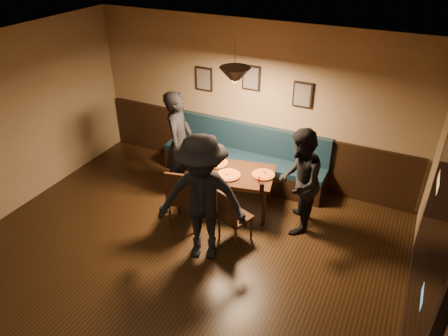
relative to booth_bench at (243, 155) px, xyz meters
name	(u,v)px	position (x,y,z in m)	size (l,w,h in m)	color
floor	(140,301)	(0.00, -3.20, -0.50)	(7.00, 7.00, 0.00)	black
ceiling	(108,88)	(0.00, -3.20, 2.30)	(7.00, 7.00, 0.00)	silver
wall_back	(251,103)	(0.00, 0.30, 0.90)	(6.00, 6.00, 0.00)	#8C704F
wall_right	(427,308)	(3.00, -3.20, 0.90)	(7.00, 7.00, 0.00)	#8C704F
wainscot	(249,149)	(0.00, 0.27, 0.00)	(5.88, 0.06, 1.00)	black
booth_bench	(243,155)	(0.00, 0.00, 0.00)	(3.00, 0.60, 1.00)	#0F232D
window_frame	(428,259)	(2.96, -2.70, 1.00)	(0.06, 2.56, 1.86)	black
window_glass	(424,258)	(2.93, -2.70, 1.00)	(2.40, 2.40, 0.00)	black
picture_left	(204,79)	(-0.90, 0.27, 1.20)	(0.32, 0.04, 0.42)	black
picture_center	(251,78)	(0.00, 0.27, 1.35)	(0.32, 0.04, 0.42)	black
picture_right	(303,95)	(0.90, 0.27, 1.20)	(0.32, 0.04, 0.42)	black
pendant_lamp	(235,76)	(0.22, -0.88, 1.75)	(0.44, 0.44, 0.25)	black
dining_table	(233,190)	(0.22, -0.88, -0.16)	(1.27, 0.82, 0.68)	black
chair_near_left	(185,196)	(-0.27, -1.57, 0.01)	(0.45, 0.45, 1.02)	black
chair_near_right	(235,216)	(0.58, -1.60, -0.06)	(0.39, 0.39, 0.88)	#33190E
diner_left	(179,143)	(-0.83, -0.77, 0.41)	(0.67, 0.44, 1.83)	black
diner_right	(299,182)	(1.29, -0.92, 0.33)	(0.81, 0.63, 1.66)	black
diner_front	(202,200)	(0.31, -2.08, 0.44)	(1.22, 0.70, 1.88)	black
pizza_a	(216,163)	(-0.15, -0.76, 0.20)	(0.38, 0.38, 0.04)	orange
pizza_b	(228,175)	(0.19, -1.01, 0.20)	(0.38, 0.38, 0.04)	orange
pizza_c	(263,175)	(0.67, -0.76, 0.20)	(0.35, 0.35, 0.04)	#BF6224
soda_glass	(262,188)	(0.81, -1.19, 0.25)	(0.07, 0.07, 0.15)	black
tabasco_bottle	(259,179)	(0.68, -0.96, 0.23)	(0.03, 0.03, 0.11)	#A10509
napkin_a	(210,158)	(-0.34, -0.64, 0.18)	(0.16, 0.16, 0.01)	#1E7031
napkin_b	(194,173)	(-0.33, -1.17, 0.18)	(0.16, 0.16, 0.01)	#1E7122
cutlery_set	(220,182)	(0.15, -1.24, 0.18)	(0.02, 0.17, 0.00)	silver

